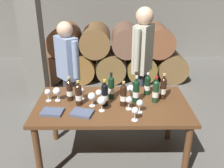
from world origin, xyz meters
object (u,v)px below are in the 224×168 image
Objects in this scene: wine_bottle_6 at (136,91)px; tasting_notebook at (82,113)px; wine_glass_0 at (57,92)px; wine_glass_6 at (102,101)px; wine_glass_4 at (131,89)px; wine_glass_7 at (129,100)px; wine_bottle_4 at (70,90)px; wine_bottle_8 at (147,85)px; wine_glass_5 at (140,104)px; wine_bottle_1 at (163,88)px; wine_glass_9 at (92,97)px; wine_glass_8 at (135,111)px; wine_bottle_5 at (156,91)px; wine_bottle_2 at (111,87)px; dining_table at (112,111)px; wine_glass_1 at (99,93)px; wine_bottle_3 at (79,94)px; wine_bottle_0 at (105,94)px; leather_ledger at (52,112)px; wine_glass_2 at (81,91)px; sommelier_presenting at (142,58)px; wine_glass_3 at (48,93)px; wine_bottle_7 at (123,95)px; taster_seated_left at (68,68)px.

tasting_notebook is at bearing -155.84° from wine_bottle_6.
wine_glass_0 is 0.99× the size of wine_glass_6.
wine_glass_4 is 0.26m from wine_glass_7.
wine_bottle_8 is at bearing 9.34° from wine_bottle_4.
wine_bottle_4 reaches higher than wine_bottle_8.
wine_bottle_6 is at bearing 94.31° from wine_glass_5.
wine_glass_5 is 1.00× the size of wine_glass_7.
wine_bottle_8 is (-0.16, 0.12, -0.01)m from wine_bottle_1.
wine_bottle_6 is 1.98× the size of wine_glass_9.
wine_glass_8 is at bearing -97.00° from wine_bottle_6.
wine_bottle_2 is at bearing 168.92° from wine_bottle_5.
dining_table is 0.25m from wine_glass_1.
wine_bottle_3 is 0.29m from wine_glass_6.
wine_bottle_2 is at bearing -166.43° from wine_bottle_8.
wine_glass_9 reaches higher than dining_table.
wine_bottle_0 reaches higher than wine_bottle_3.
wine_bottle_0 is 0.28m from wine_bottle_3.
wine_glass_1 reaches higher than dining_table.
wine_bottle_6 is 1.44× the size of leather_ledger.
wine_glass_5 is at bearing -25.51° from wine_glass_2.
wine_bottle_6 is at bearing -101.92° from sommelier_presenting.
wine_glass_0 reaches higher than wine_glass_3.
wine_glass_7 is at bearing -10.30° from wine_glass_9.
wine_glass_6 is (0.25, -0.14, -0.01)m from wine_bottle_3.
wine_glass_6 is 1.03× the size of wine_glass_9.
wine_glass_5 is at bearing -16.61° from wine_glass_0.
wine_bottle_6 is 2.19× the size of wine_glass_5.
wine_glass_9 is (-0.11, 0.11, -0.00)m from wine_glass_6.
wine_bottle_3 is 0.17× the size of sommelier_presenting.
wine_bottle_7 is 1.04m from taster_seated_left.
sommelier_presenting is (0.57, 0.70, 0.18)m from wine_glass_1.
dining_table is at bearing -175.53° from wine_bottle_5.
dining_table is 0.28m from wine_glass_6.
tasting_notebook is (-0.90, -0.35, -0.12)m from wine_bottle_1.
wine_glass_5 is at bearing -15.63° from wine_glass_9.
wine_glass_9 is at bearing -155.70° from wine_bottle_8.
wine_bottle_5 is at bearing -2.09° from wine_glass_0.
wine_bottle_4 is 1.99× the size of wine_glass_5.
sommelier_presenting reaches higher than wine_bottle_1.
wine_glass_4 is 0.48m from wine_glass_8.
tasting_notebook is at bearing 3.18° from leather_ledger.
wine_bottle_0 is 0.99× the size of wine_bottle_1.
wine_glass_5 is (0.90, -0.27, -0.01)m from wine_glass_0.
wine_glass_6 reaches higher than wine_glass_8.
wine_bottle_2 is 1.02× the size of wine_bottle_5.
wine_glass_5 is (1.01, -0.27, 0.00)m from wine_glass_3.
wine_glass_4 is (0.22, 0.00, -0.02)m from wine_bottle_2.
wine_glass_0 reaches higher than wine_glass_2.
wine_glass_4 is 1.12× the size of wine_glass_8.
wine_bottle_2 reaches higher than wine_glass_8.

